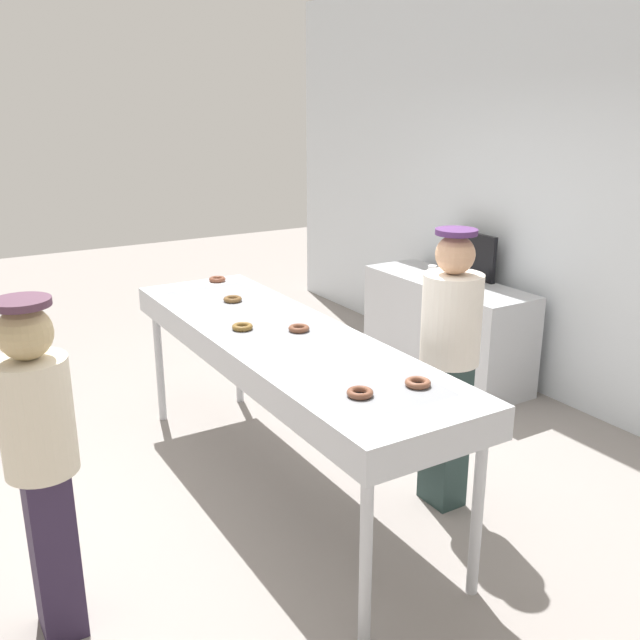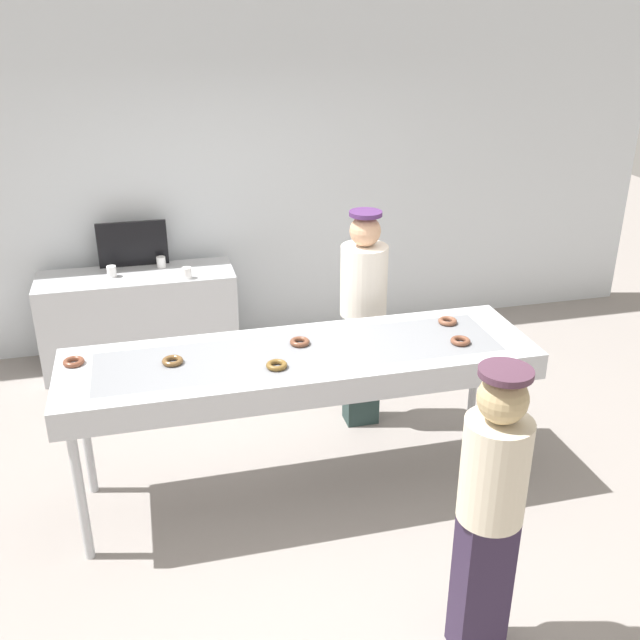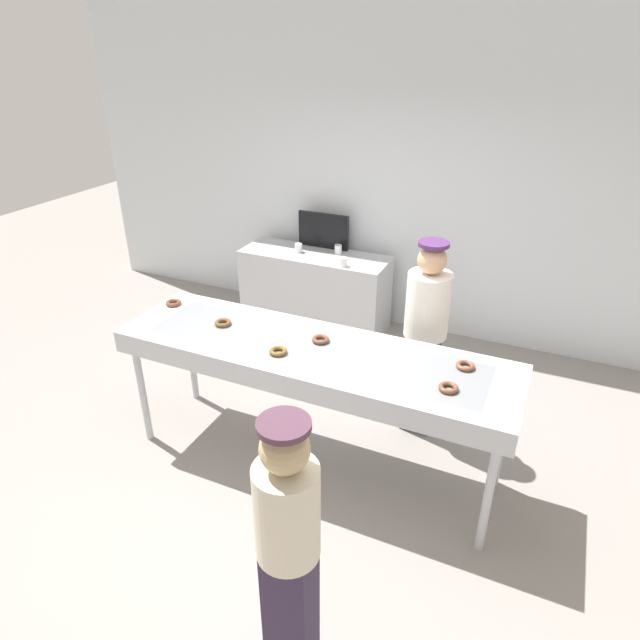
{
  "view_description": "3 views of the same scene",
  "coord_description": "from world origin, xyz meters",
  "px_view_note": "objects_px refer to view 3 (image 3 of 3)",
  "views": [
    {
      "loc": [
        3.4,
        -1.8,
        2.29
      ],
      "look_at": [
        0.08,
        0.21,
        1.08
      ],
      "focal_mm": 39.38,
      "sensor_mm": 36.0,
      "label": 1
    },
    {
      "loc": [
        -0.83,
        -3.81,
        2.94
      ],
      "look_at": [
        0.15,
        0.13,
        1.15
      ],
      "focal_mm": 40.52,
      "sensor_mm": 36.0,
      "label": 2
    },
    {
      "loc": [
        1.42,
        -3.01,
        2.95
      ],
      "look_at": [
        -0.05,
        0.25,
        1.1
      ],
      "focal_mm": 30.95,
      "sensor_mm": 36.0,
      "label": 3
    }
  ],
  "objects_px": {
    "chocolate_donut_3": "(465,366)",
    "customer_waiting": "(288,543)",
    "paper_cup_0": "(298,248)",
    "chocolate_donut_5": "(173,303)",
    "prep_counter": "(315,289)",
    "worker_baker": "(425,330)",
    "paper_cup_2": "(343,262)",
    "chocolate_donut_0": "(278,351)",
    "chocolate_donut_1": "(223,323)",
    "fryer_conveyor": "(312,358)",
    "chocolate_donut_2": "(321,340)",
    "chocolate_donut_4": "(448,388)",
    "paper_cup_1": "(338,249)",
    "menu_display": "(323,231)"
  },
  "relations": [
    {
      "from": "chocolate_donut_5",
      "to": "paper_cup_1",
      "type": "relative_size",
      "value": 1.32
    },
    {
      "from": "worker_baker",
      "to": "customer_waiting",
      "type": "bearing_deg",
      "value": 94.06
    },
    {
      "from": "chocolate_donut_5",
      "to": "worker_baker",
      "type": "xyz_separation_m",
      "value": [
        1.94,
        0.57,
        -0.09
      ]
    },
    {
      "from": "chocolate_donut_2",
      "to": "chocolate_donut_5",
      "type": "height_order",
      "value": "same"
    },
    {
      "from": "chocolate_donut_3",
      "to": "paper_cup_0",
      "type": "xyz_separation_m",
      "value": [
        -2.17,
        1.91,
        -0.14
      ]
    },
    {
      "from": "fryer_conveyor",
      "to": "chocolate_donut_1",
      "type": "distance_m",
      "value": 0.77
    },
    {
      "from": "chocolate_donut_3",
      "to": "customer_waiting",
      "type": "height_order",
      "value": "customer_waiting"
    },
    {
      "from": "chocolate_donut_0",
      "to": "chocolate_donut_5",
      "type": "distance_m",
      "value": 1.18
    },
    {
      "from": "chocolate_donut_1",
      "to": "prep_counter",
      "type": "xyz_separation_m",
      "value": [
        -0.2,
        2.07,
        -0.6
      ]
    },
    {
      "from": "chocolate_donut_3",
      "to": "worker_baker",
      "type": "height_order",
      "value": "worker_baker"
    },
    {
      "from": "paper_cup_0",
      "to": "fryer_conveyor",
      "type": "bearing_deg",
      "value": -61.25
    },
    {
      "from": "paper_cup_0",
      "to": "paper_cup_1",
      "type": "xyz_separation_m",
      "value": [
        0.41,
        0.14,
        0.0
      ]
    },
    {
      "from": "chocolate_donut_1",
      "to": "worker_baker",
      "type": "relative_size",
      "value": 0.08
    },
    {
      "from": "worker_baker",
      "to": "paper_cup_2",
      "type": "bearing_deg",
      "value": -39.25
    },
    {
      "from": "chocolate_donut_5",
      "to": "chocolate_donut_0",
      "type": "bearing_deg",
      "value": -16.14
    },
    {
      "from": "paper_cup_0",
      "to": "chocolate_donut_5",
      "type": "bearing_deg",
      "value": -95.12
    },
    {
      "from": "worker_baker",
      "to": "paper_cup_1",
      "type": "bearing_deg",
      "value": -41.94
    },
    {
      "from": "chocolate_donut_0",
      "to": "paper_cup_0",
      "type": "bearing_deg",
      "value": 113.19
    },
    {
      "from": "chocolate_donut_0",
      "to": "chocolate_donut_2",
      "type": "relative_size",
      "value": 1.0
    },
    {
      "from": "customer_waiting",
      "to": "prep_counter",
      "type": "xyz_separation_m",
      "value": [
        -1.51,
        3.54,
        -0.44
      ]
    },
    {
      "from": "fryer_conveyor",
      "to": "paper_cup_1",
      "type": "bearing_deg",
      "value": 108.23
    },
    {
      "from": "chocolate_donut_4",
      "to": "paper_cup_0",
      "type": "xyz_separation_m",
      "value": [
        -2.13,
        2.21,
        -0.14
      ]
    },
    {
      "from": "chocolate_donut_0",
      "to": "prep_counter",
      "type": "xyz_separation_m",
      "value": [
        -0.78,
        2.27,
        -0.6
      ]
    },
    {
      "from": "fryer_conveyor",
      "to": "paper_cup_1",
      "type": "xyz_separation_m",
      "value": [
        -0.73,
        2.23,
        -0.04
      ]
    },
    {
      "from": "chocolate_donut_2",
      "to": "chocolate_donut_4",
      "type": "bearing_deg",
      "value": -13.24
    },
    {
      "from": "chocolate_donut_0",
      "to": "chocolate_donut_3",
      "type": "xyz_separation_m",
      "value": [
        1.21,
        0.34,
        0.0
      ]
    },
    {
      "from": "customer_waiting",
      "to": "paper_cup_2",
      "type": "distance_m",
      "value": 3.51
    },
    {
      "from": "worker_baker",
      "to": "chocolate_donut_1",
      "type": "bearing_deg",
      "value": 32.71
    },
    {
      "from": "chocolate_donut_3",
      "to": "prep_counter",
      "type": "bearing_deg",
      "value": 135.86
    },
    {
      "from": "chocolate_donut_2",
      "to": "chocolate_donut_5",
      "type": "distance_m",
      "value": 1.34
    },
    {
      "from": "chocolate_donut_5",
      "to": "paper_cup_0",
      "type": "xyz_separation_m",
      "value": [
        0.17,
        1.92,
        -0.14
      ]
    },
    {
      "from": "paper_cup_0",
      "to": "paper_cup_2",
      "type": "distance_m",
      "value": 0.63
    },
    {
      "from": "paper_cup_1",
      "to": "chocolate_donut_5",
      "type": "bearing_deg",
      "value": -105.76
    },
    {
      "from": "chocolate_donut_4",
      "to": "fryer_conveyor",
      "type": "bearing_deg",
      "value": 172.87
    },
    {
      "from": "fryer_conveyor",
      "to": "chocolate_donut_3",
      "type": "relative_size",
      "value": 23.19
    },
    {
      "from": "chocolate_donut_5",
      "to": "paper_cup_2",
      "type": "bearing_deg",
      "value": 65.88
    },
    {
      "from": "chocolate_donut_3",
      "to": "paper_cup_2",
      "type": "bearing_deg",
      "value": 132.28
    },
    {
      "from": "prep_counter",
      "to": "chocolate_donut_3",
      "type": "bearing_deg",
      "value": -44.14
    },
    {
      "from": "worker_baker",
      "to": "prep_counter",
      "type": "relative_size",
      "value": 1.01
    },
    {
      "from": "chocolate_donut_1",
      "to": "menu_display",
      "type": "height_order",
      "value": "menu_display"
    },
    {
      "from": "chocolate_donut_2",
      "to": "paper_cup_0",
      "type": "xyz_separation_m",
      "value": [
        -1.16,
        1.98,
        -0.14
      ]
    },
    {
      "from": "chocolate_donut_1",
      "to": "paper_cup_2",
      "type": "distance_m",
      "value": 1.88
    },
    {
      "from": "chocolate_donut_5",
      "to": "customer_waiting",
      "type": "height_order",
      "value": "customer_waiting"
    },
    {
      "from": "chocolate_donut_3",
      "to": "chocolate_donut_0",
      "type": "bearing_deg",
      "value": -164.14
    },
    {
      "from": "chocolate_donut_5",
      "to": "chocolate_donut_3",
      "type": "bearing_deg",
      "value": 0.33
    },
    {
      "from": "chocolate_donut_4",
      "to": "paper_cup_1",
      "type": "distance_m",
      "value": 2.91
    },
    {
      "from": "paper_cup_0",
      "to": "customer_waiting",
      "type": "bearing_deg",
      "value": -64.33
    },
    {
      "from": "fryer_conveyor",
      "to": "paper_cup_2",
      "type": "relative_size",
      "value": 30.68
    },
    {
      "from": "prep_counter",
      "to": "paper_cup_0",
      "type": "bearing_deg",
      "value": -175.85
    },
    {
      "from": "paper_cup_1",
      "to": "paper_cup_2",
      "type": "height_order",
      "value": "same"
    }
  ]
}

